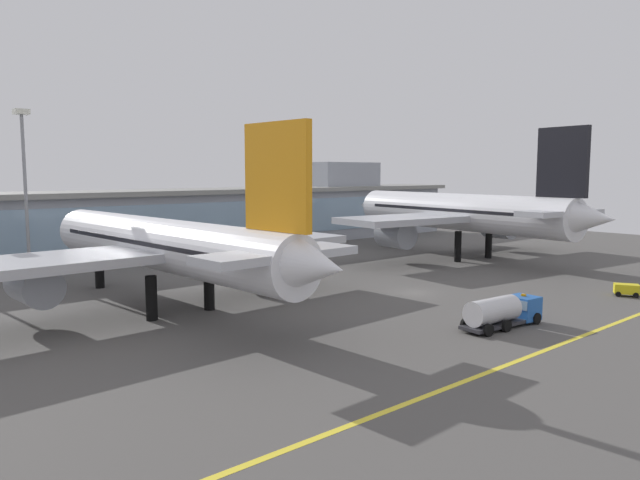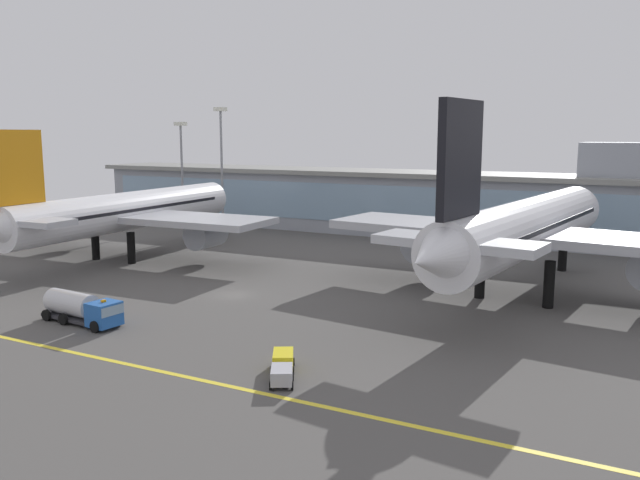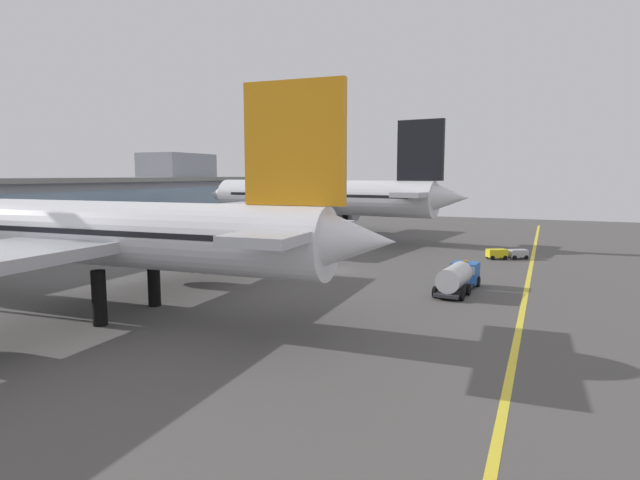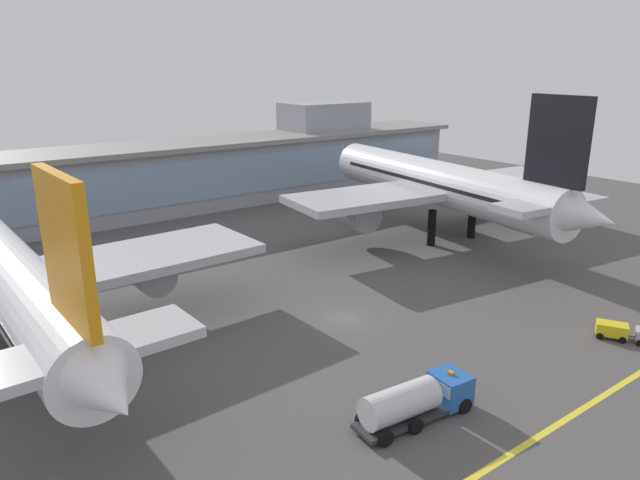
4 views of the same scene
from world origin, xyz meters
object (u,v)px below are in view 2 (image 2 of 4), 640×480
(airliner_near_right, at_px, (525,229))
(apron_light_mast_centre, at_px, (221,150))
(baggage_tug_near, at_px, (283,366))
(apron_light_mast_west, at_px, (182,157))
(fuel_tanker_truck, at_px, (83,308))
(airliner_near_left, at_px, (126,212))

(airliner_near_right, height_order, apron_light_mast_centre, apron_light_mast_centre)
(baggage_tug_near, height_order, apron_light_mast_west, apron_light_mast_west)
(fuel_tanker_truck, distance_m, apron_light_mast_west, 67.60)
(apron_light_mast_centre, bearing_deg, fuel_tanker_truck, -66.05)
(airliner_near_right, distance_m, baggage_tug_near, 35.23)
(airliner_near_left, xyz_separation_m, apron_light_mast_centre, (-4.97, 29.80, 8.18))
(baggage_tug_near, xyz_separation_m, apron_light_mast_centre, (-48.71, 59.58, 14.01))
(apron_light_mast_west, bearing_deg, apron_light_mast_centre, -1.11)
(baggage_tug_near, relative_size, apron_light_mast_west, 0.28)
(fuel_tanker_truck, distance_m, apron_light_mast_centre, 63.37)
(airliner_near_right, relative_size, apron_light_mast_west, 2.68)
(airliner_near_left, height_order, airliner_near_right, airliner_near_right)
(baggage_tug_near, bearing_deg, apron_light_mast_west, 15.19)
(fuel_tanker_truck, relative_size, apron_light_mast_centre, 0.41)
(airliner_near_left, height_order, baggage_tug_near, airliner_near_left)
(fuel_tanker_truck, xyz_separation_m, apron_light_mast_centre, (-25.15, 56.63, 13.30))
(airliner_near_left, relative_size, baggage_tug_near, 9.10)
(apron_light_mast_centre, bearing_deg, airliner_near_left, -80.52)
(apron_light_mast_west, bearing_deg, baggage_tug_near, -45.75)
(fuel_tanker_truck, xyz_separation_m, apron_light_mast_west, (-34.66, 56.81, 11.86))
(baggage_tug_near, xyz_separation_m, apron_light_mast_west, (-58.23, 59.77, 12.58))
(apron_light_mast_west, bearing_deg, fuel_tanker_truck, -58.61)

